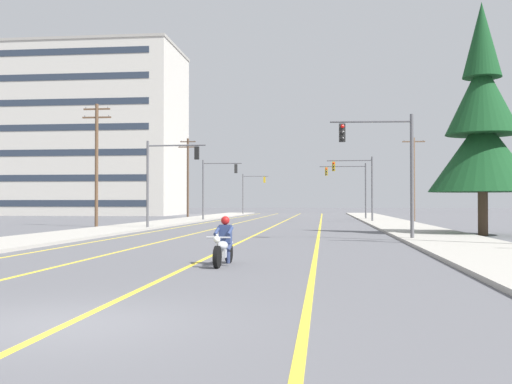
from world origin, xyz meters
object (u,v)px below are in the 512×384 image
(conifer_tree_right_verge_near, at_px, (482,128))
(utility_pole_left_far, at_px, (188,175))
(apartment_building_far_left_block, at_px, (94,132))
(traffic_signal_near_left, at_px, (164,171))
(utility_pole_left_near, at_px, (97,160))
(traffic_signal_mid_right, at_px, (359,179))
(traffic_signal_far_right, at_px, (352,182))
(traffic_signal_far_left, at_px, (250,188))
(traffic_signal_mid_left, at_px, (214,181))
(motorcycle_with_rider, at_px, (224,246))
(traffic_signal_near_right, at_px, (389,158))
(utility_pole_right_far, at_px, (414,177))

(conifer_tree_right_verge_near, bearing_deg, utility_pole_left_far, 124.07)
(conifer_tree_right_verge_near, relative_size, apartment_building_far_left_block, 0.51)
(traffic_signal_near_left, distance_m, utility_pole_left_near, 7.60)
(traffic_signal_mid_right, xyz_separation_m, traffic_signal_far_right, (-0.22, 9.57, 0.05))
(traffic_signal_mid_right, distance_m, traffic_signal_far_left, 36.60)
(conifer_tree_right_verge_near, bearing_deg, traffic_signal_far_left, 109.62)
(traffic_signal_mid_right, relative_size, traffic_signal_mid_left, 1.00)
(traffic_signal_far_right, height_order, utility_pole_left_near, utility_pole_left_near)
(traffic_signal_far_right, xyz_separation_m, apartment_building_far_left_block, (-37.69, 21.04, 8.40))
(motorcycle_with_rider, bearing_deg, utility_pole_left_far, 103.75)
(traffic_signal_near_right, distance_m, utility_pole_left_far, 47.38)
(traffic_signal_mid_left, relative_size, apartment_building_far_left_block, 0.24)
(utility_pole_right_far, bearing_deg, utility_pole_left_near, -146.95)
(traffic_signal_near_left, height_order, traffic_signal_far_left, same)
(traffic_signal_far_left, height_order, utility_pole_left_far, utility_pole_left_far)
(utility_pole_left_near, bearing_deg, motorcycle_with_rider, -62.35)
(traffic_signal_mid_right, height_order, conifer_tree_right_verge_near, conifer_tree_right_verge_near)
(motorcycle_with_rider, relative_size, conifer_tree_right_verge_near, 0.16)
(motorcycle_with_rider, bearing_deg, traffic_signal_far_right, 83.09)
(traffic_signal_far_right, relative_size, utility_pole_right_far, 0.74)
(traffic_signal_near_left, relative_size, traffic_signal_mid_right, 1.00)
(traffic_signal_near_left, xyz_separation_m, utility_pole_right_far, (20.12, 21.20, 0.36))
(traffic_signal_mid_left, height_order, traffic_signal_far_right, same)
(motorcycle_with_rider, distance_m, apartment_building_far_left_block, 78.77)
(traffic_signal_far_left, relative_size, utility_pole_left_near, 0.65)
(traffic_signal_mid_right, bearing_deg, conifer_tree_right_verge_near, -76.07)
(utility_pole_right_far, distance_m, apartment_building_far_left_block, 51.47)
(traffic_signal_far_left, height_order, conifer_tree_right_verge_near, conifer_tree_right_verge_near)
(traffic_signal_near_left, bearing_deg, motorcycle_with_rider, -71.13)
(conifer_tree_right_verge_near, bearing_deg, traffic_signal_near_right, -137.29)
(utility_pole_right_far, relative_size, apartment_building_far_left_block, 0.32)
(traffic_signal_near_left, relative_size, conifer_tree_right_verge_near, 0.47)
(traffic_signal_mid_right, distance_m, conifer_tree_right_verge_near, 23.44)
(motorcycle_with_rider, height_order, utility_pole_left_far, utility_pole_left_far)
(traffic_signal_mid_right, bearing_deg, utility_pole_left_near, -148.48)
(traffic_signal_far_right, bearing_deg, utility_pole_left_far, 164.43)
(utility_pole_left_near, distance_m, conifer_tree_right_verge_near, 28.26)
(utility_pole_right_far, bearing_deg, traffic_signal_far_right, 139.25)
(traffic_signal_near_left, relative_size, apartment_building_far_left_block, 0.24)
(traffic_signal_near_right, relative_size, utility_pole_right_far, 0.74)
(utility_pole_left_far, bearing_deg, traffic_signal_far_right, -15.57)
(traffic_signal_mid_left, distance_m, utility_pole_right_far, 20.18)
(traffic_signal_mid_right, height_order, utility_pole_right_far, utility_pole_right_far)
(traffic_signal_mid_right, bearing_deg, utility_pole_right_far, 38.22)
(traffic_signal_mid_right, distance_m, utility_pole_left_near, 24.46)
(motorcycle_with_rider, height_order, traffic_signal_mid_left, traffic_signal_mid_left)
(traffic_signal_mid_left, xyz_separation_m, utility_pole_left_near, (-6.42, -15.63, 1.09))
(motorcycle_with_rider, distance_m, traffic_signal_far_right, 50.60)
(utility_pole_left_near, xyz_separation_m, apartment_building_far_left_block, (-17.08, 43.39, 7.37))
(utility_pole_right_far, xyz_separation_m, utility_pole_left_far, (-25.58, 10.57, 0.81))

